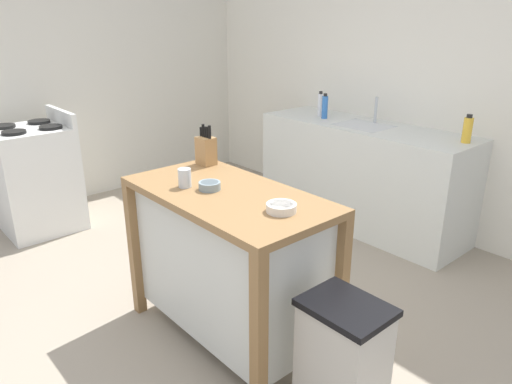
{
  "coord_description": "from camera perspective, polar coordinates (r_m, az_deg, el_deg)",
  "views": [
    {
      "loc": [
        2.08,
        -1.23,
        1.75
      ],
      "look_at": [
        0.22,
        0.4,
        0.84
      ],
      "focal_mm": 33.54,
      "sensor_mm": 36.0,
      "label": 1
    }
  ],
  "objects": [
    {
      "name": "wall_back",
      "position": [
        4.22,
        19.47,
        13.1
      ],
      "size": [
        5.17,
        0.1,
        2.6
      ],
      "primitive_type": "cube",
      "color": "silver",
      "rests_on": "ground"
    },
    {
      "name": "bottle_spray_cleaner",
      "position": [
        3.77,
        23.9,
        6.82
      ],
      "size": [
        0.07,
        0.07,
        0.21
      ],
      "color": "yellow",
      "rests_on": "sink_counter"
    },
    {
      "name": "drinking_cup",
      "position": [
        2.57,
        -8.5,
        1.68
      ],
      "size": [
        0.07,
        0.07,
        0.1
      ],
      "color": "silver",
      "rests_on": "kitchen_island"
    },
    {
      "name": "bottle_dish_soap",
      "position": [
        4.34,
        8.21,
        10.02
      ],
      "size": [
        0.05,
        0.05,
        0.22
      ],
      "color": "blue",
      "rests_on": "sink_counter"
    },
    {
      "name": "knife_block",
      "position": [
        2.95,
        -5.98,
        5.04
      ],
      "size": [
        0.11,
        0.09,
        0.25
      ],
      "color": "#AD7F4C",
      "rests_on": "kitchen_island"
    },
    {
      "name": "ground_plane",
      "position": [
        2.98,
        -8.9,
        -15.9
      ],
      "size": [
        6.17,
        6.17,
        0.0
      ],
      "primitive_type": "plane",
      "color": "gray",
      "rests_on": "ground"
    },
    {
      "name": "trash_bin",
      "position": [
        2.25,
        10.19,
        -19.72
      ],
      "size": [
        0.36,
        0.28,
        0.63
      ],
      "color": "#B7B2A8",
      "rests_on": "ground"
    },
    {
      "name": "bottle_hand_soap",
      "position": [
        4.44,
        7.68,
        10.3
      ],
      "size": [
        0.05,
        0.05,
        0.22
      ],
      "color": "white",
      "rests_on": "sink_counter"
    },
    {
      "name": "stove",
      "position": [
        4.45,
        -24.75,
        1.47
      ],
      "size": [
        0.6,
        0.6,
        1.01
      ],
      "color": "silver",
      "rests_on": "ground"
    },
    {
      "name": "wall_left",
      "position": [
        5.15,
        -17.12,
        14.47
      ],
      "size": [
        0.1,
        3.01,
        2.6
      ],
      "primitive_type": "cube",
      "color": "silver",
      "rests_on": "ground"
    },
    {
      "name": "kitchen_island",
      "position": [
        2.65,
        -3.28,
        -7.88
      ],
      "size": [
        1.18,
        0.61,
        0.89
      ],
      "color": "olive",
      "rests_on": "ground"
    },
    {
      "name": "sink_counter",
      "position": [
        4.26,
        12.39,
        2.01
      ],
      "size": [
        1.88,
        0.6,
        0.89
      ],
      "color": "silver",
      "rests_on": "ground"
    },
    {
      "name": "sink_faucet",
      "position": [
        4.24,
        14.1,
        9.48
      ],
      "size": [
        0.02,
        0.02,
        0.22
      ],
      "color": "#B7BCC1",
      "rests_on": "sink_counter"
    },
    {
      "name": "bowl_stoneware_deep",
      "position": [
        2.53,
        -5.55,
        0.77
      ],
      "size": [
        0.12,
        0.12,
        0.04
      ],
      "color": "gray",
      "rests_on": "kitchen_island"
    },
    {
      "name": "bowl_ceramic_wide",
      "position": [
        2.23,
        3.04,
        -1.84
      ],
      "size": [
        0.14,
        0.14,
        0.04
      ],
      "color": "silver",
      "rests_on": "kitchen_island"
    }
  ]
}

